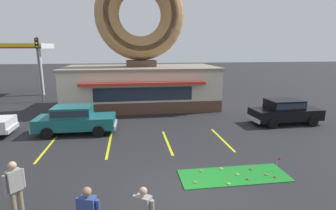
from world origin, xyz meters
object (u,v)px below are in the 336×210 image
object	(u,v)px
putting_flag_pin	(278,161)
car_black	(285,111)
pedestrian_blue_sweater_man	(15,187)
car_teal	(75,119)
traffic_light_pole	(39,61)
trash_bin	(61,110)
golf_ball	(217,177)

from	to	relation	value
putting_flag_pin	car_black	bearing A→B (deg)	56.43
pedestrian_blue_sweater_man	putting_flag_pin	bearing A→B (deg)	9.87
putting_flag_pin	car_black	size ratio (longest dim) A/B	0.12
car_teal	traffic_light_pole	distance (m)	11.28
car_black	traffic_light_pole	size ratio (longest dim) A/B	0.79
car_teal	trash_bin	size ratio (longest dim) A/B	4.72
putting_flag_pin	pedestrian_blue_sweater_man	xyz separation A→B (m)	(-9.09, -1.58, 0.52)
golf_ball	traffic_light_pole	bearing A→B (deg)	124.41
golf_ball	car_black	world-z (taller)	car_black
golf_ball	putting_flag_pin	size ratio (longest dim) A/B	0.08
car_black	car_teal	bearing A→B (deg)	-179.78
trash_bin	pedestrian_blue_sweater_man	bearing A→B (deg)	-82.37
car_black	pedestrian_blue_sweater_man	bearing A→B (deg)	-149.38
trash_bin	golf_ball	bearing A→B (deg)	-51.85
car_black	trash_bin	size ratio (longest dim) A/B	4.72
pedestrian_blue_sweater_man	car_black	bearing A→B (deg)	30.62
golf_ball	putting_flag_pin	distance (m)	2.61
car_black	car_teal	world-z (taller)	same
pedestrian_blue_sweater_man	traffic_light_pole	distance (m)	18.41
golf_ball	trash_bin	distance (m)	13.09
car_black	pedestrian_blue_sweater_man	world-z (taller)	pedestrian_blue_sweater_man
trash_bin	traffic_light_pole	bearing A→B (deg)	117.05
car_teal	trash_bin	distance (m)	4.28
golf_ball	pedestrian_blue_sweater_man	world-z (taller)	pedestrian_blue_sweater_man
car_teal	pedestrian_blue_sweater_man	size ratio (longest dim) A/B	2.66
car_black	car_teal	size ratio (longest dim) A/B	1.00
car_black	trash_bin	bearing A→B (deg)	165.39
pedestrian_blue_sweater_man	golf_ball	bearing A→B (deg)	12.19
golf_ball	traffic_light_pole	distance (m)	19.99
car_teal	trash_bin	xyz separation A→B (m)	(-1.72, 3.91, -0.37)
putting_flag_pin	pedestrian_blue_sweater_man	distance (m)	9.24
putting_flag_pin	car_teal	size ratio (longest dim) A/B	0.12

